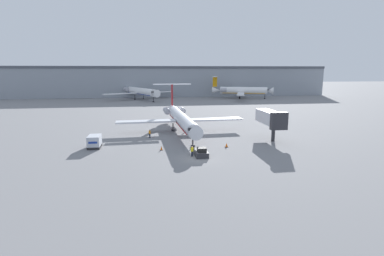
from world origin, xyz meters
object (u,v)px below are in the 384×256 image
(worker_by_wing, at_px, (150,133))
(airplane_parked_far_left, at_px, (140,91))
(traffic_cone_left, at_px, (161,148))
(jet_bridge, at_px, (271,118))
(luggage_cart, at_px, (95,142))
(airplane_main, at_px, (180,118))
(airplane_parked_far_right, at_px, (242,91))
(worker_near_tug, at_px, (192,151))
(pushback_tug, at_px, (201,152))
(traffic_cone_right, at_px, (227,145))

(worker_by_wing, height_order, airplane_parked_far_left, airplane_parked_far_left)
(traffic_cone_left, xyz_separation_m, jet_bridge, (22.52, 5.32, 4.06))
(worker_by_wing, xyz_separation_m, jet_bridge, (24.51, -5.08, 3.51))
(luggage_cart, relative_size, worker_by_wing, 2.02)
(airplane_main, xyz_separation_m, airplane_parked_far_right, (39.23, 77.52, 0.70))
(jet_bridge, bearing_deg, worker_near_tug, -150.59)
(traffic_cone_left, bearing_deg, worker_by_wing, 100.81)
(airplane_main, bearing_deg, airplane_parked_far_left, 98.02)
(worker_by_wing, xyz_separation_m, traffic_cone_left, (1.99, -10.40, -0.56))
(pushback_tug, relative_size, airplane_parked_far_right, 0.11)
(airplane_main, relative_size, luggage_cart, 9.45)
(airplane_parked_far_left, bearing_deg, traffic_cone_right, -79.22)
(traffic_cone_right, bearing_deg, traffic_cone_left, -177.84)
(traffic_cone_left, height_order, airplane_parked_far_left, airplane_parked_far_left)
(airplane_parked_far_left, bearing_deg, luggage_cart, -93.77)
(pushback_tug, relative_size, luggage_cart, 1.13)
(airplane_parked_far_right, xyz_separation_m, jet_bridge, (-21.88, -88.35, 0.50))
(airplane_main, distance_m, traffic_cone_right, 17.39)
(worker_near_tug, bearing_deg, airplane_parked_far_right, 68.08)
(luggage_cart, distance_m, jet_bridge, 34.81)
(worker_near_tug, height_order, jet_bridge, jet_bridge)
(pushback_tug, distance_m, worker_by_wing, 17.13)
(airplane_main, relative_size, worker_near_tug, 19.39)
(traffic_cone_right, bearing_deg, luggage_cart, 172.71)
(worker_by_wing, height_order, traffic_cone_left, worker_by_wing)
(airplane_main, height_order, jet_bridge, airplane_main)
(pushback_tug, bearing_deg, worker_near_tug, -176.74)
(traffic_cone_right, height_order, airplane_parked_far_left, airplane_parked_far_left)
(worker_near_tug, distance_m, airplane_parked_far_left, 100.89)
(luggage_cart, height_order, traffic_cone_left, luggage_cart)
(traffic_cone_right, height_order, airplane_parked_far_right, airplane_parked_far_right)
(luggage_cart, height_order, airplane_parked_far_left, airplane_parked_far_left)
(airplane_main, xyz_separation_m, airplane_parked_far_left, (-11.20, 79.47, 0.75))
(traffic_cone_left, height_order, jet_bridge, jet_bridge)
(airplane_main, distance_m, airplane_parked_far_left, 80.25)
(traffic_cone_left, xyz_separation_m, traffic_cone_right, (12.09, 0.46, -0.01))
(worker_by_wing, height_order, jet_bridge, jet_bridge)
(airplane_main, height_order, pushback_tug, airplane_main)
(airplane_main, distance_m, luggage_cart, 21.48)
(airplane_main, xyz_separation_m, pushback_tug, (1.18, -20.71, -2.67))
(traffic_cone_left, bearing_deg, luggage_cart, 163.63)
(worker_near_tug, height_order, traffic_cone_right, worker_near_tug)
(luggage_cart, height_order, worker_by_wing, luggage_cart)
(traffic_cone_right, bearing_deg, airplane_parked_far_right, 70.88)
(worker_by_wing, bearing_deg, traffic_cone_right, -35.23)
(worker_near_tug, xyz_separation_m, jet_bridge, (17.67, 9.96, 3.52))
(traffic_cone_right, bearing_deg, airplane_main, 113.78)
(pushback_tug, xyz_separation_m, traffic_cone_right, (5.73, 5.01, -0.21))
(worker_by_wing, bearing_deg, luggage_cart, -145.87)
(traffic_cone_left, bearing_deg, worker_near_tug, -43.71)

